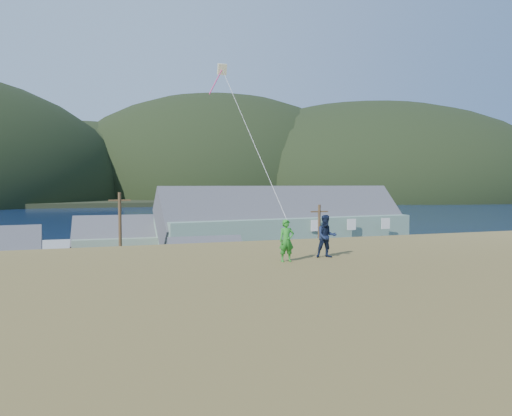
{
  "coord_description": "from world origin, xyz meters",
  "views": [
    {
      "loc": [
        -5.23,
        -34.1,
        10.03
      ],
      "look_at": [
        1.87,
        -11.75,
        8.8
      ],
      "focal_mm": 32.0,
      "sensor_mm": 36.0,
      "label": 1
    }
  ],
  "objects": [
    {
      "name": "ground",
      "position": [
        0.0,
        0.0,
        0.0
      ],
      "size": [
        900.0,
        900.0,
        0.0
      ],
      "primitive_type": "plane",
      "color": "#0A1638",
      "rests_on": "ground"
    },
    {
      "name": "grass_strip",
      "position": [
        0.0,
        -2.0,
        0.05
      ],
      "size": [
        110.0,
        8.0,
        0.1
      ],
      "primitive_type": "cube",
      "color": "#4C3D19",
      "rests_on": "ground"
    },
    {
      "name": "waterfront_lot",
      "position": [
        0.0,
        17.0,
        0.06
      ],
      "size": [
        72.0,
        36.0,
        0.12
      ],
      "primitive_type": "cube",
      "color": "#28282B",
      "rests_on": "ground"
    },
    {
      "name": "wharf",
      "position": [
        -6.0,
        40.0,
        0.45
      ],
      "size": [
        26.0,
        14.0,
        0.9
      ],
      "primitive_type": "cube",
      "color": "gray",
      "rests_on": "ground"
    },
    {
      "name": "far_shore",
      "position": [
        0.0,
        330.0,
        1.0
      ],
      "size": [
        900.0,
        320.0,
        2.0
      ],
      "primitive_type": "cube",
      "color": "black",
      "rests_on": "ground"
    },
    {
      "name": "far_hills",
      "position": [
        35.59,
        279.38,
        2.0
      ],
      "size": [
        760.0,
        265.0,
        143.0
      ],
      "color": "black",
      "rests_on": "ground"
    },
    {
      "name": "lodge",
      "position": [
        16.76,
        21.91,
        4.54
      ],
      "size": [
        34.33,
        12.78,
        11.8
      ],
      "rotation": [
        0.0,
        0.0,
        0.1
      ],
      "color": "gray",
      "rests_on": "waterfront_lot"
    },
    {
      "name": "shed_white",
      "position": [
        3.53,
        9.62,
        2.26
      ],
      "size": [
        7.41,
        4.99,
        5.84
      ],
      "rotation": [
        0.0,
        0.0,
        -0.01
      ],
      "color": "silver",
      "rests_on": "waterfront_lot"
    },
    {
      "name": "shed_palegreen_far",
      "position": [
        -4.41,
        25.35,
        2.83
      ],
      "size": [
        11.19,
        6.65,
        7.4
      ],
      "rotation": [
        0.0,
        0.0,
        -0.03
      ],
      "color": "gray",
      "rests_on": "waterfront_lot"
    },
    {
      "name": "utility_poles",
      "position": [
        -4.19,
        1.5,
        4.54
      ],
      "size": [
        30.22,
        0.24,
        9.3
      ],
      "color": "#47331E",
      "rests_on": "waterfront_lot"
    },
    {
      "name": "parked_cars",
      "position": [
        -8.7,
        20.39,
        0.85
      ],
      "size": [
        27.05,
        13.19,
        1.54
      ],
      "color": "maroon",
      "rests_on": "waterfront_lot"
    },
    {
      "name": "kite_flyer_green",
      "position": [
        0.84,
        -18.69,
        7.97
      ],
      "size": [
        0.58,
        0.39,
        1.54
      ],
      "primitive_type": "imported",
      "rotation": [
        0.0,
        0.0,
        -0.04
      ],
      "color": "#248023",
      "rests_on": "hillside"
    },
    {
      "name": "kite_flyer_navy",
      "position": [
        2.64,
        -18.29,
        8.02
      ],
      "size": [
        0.9,
        0.76,
        1.64
      ],
      "primitive_type": "imported",
      "rotation": [
        0.0,
        0.0,
        -0.19
      ],
      "color": "#131D35",
      "rests_on": "hillside"
    },
    {
      "name": "kite_rig",
      "position": [
        0.29,
        -10.97,
        15.73
      ],
      "size": [
        0.87,
        4.25,
        10.86
      ],
      "color": "beige",
      "rests_on": "ground"
    }
  ]
}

